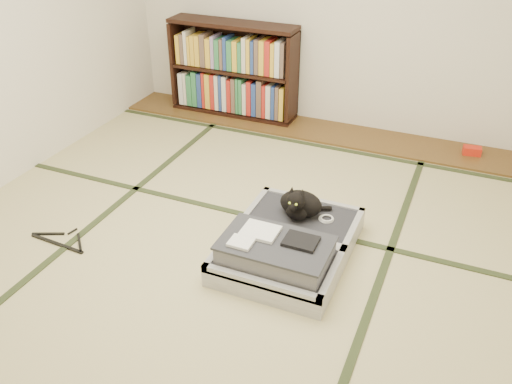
% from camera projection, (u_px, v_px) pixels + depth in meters
% --- Properties ---
extents(floor, '(4.50, 4.50, 0.00)m').
position_uv_depth(floor, '(229.00, 247.00, 3.61)').
color(floor, '#C4B783').
rests_on(floor, ground).
extents(wood_strip, '(4.00, 0.50, 0.02)m').
position_uv_depth(wood_strip, '(319.00, 131.00, 5.18)').
color(wood_strip, brown).
rests_on(wood_strip, ground).
extents(red_item, '(0.16, 0.11, 0.07)m').
position_uv_depth(red_item, '(472.00, 151.00, 4.72)').
color(red_item, red).
rests_on(red_item, wood_strip).
extents(room_shell, '(4.50, 4.50, 4.50)m').
position_uv_depth(room_shell, '(221.00, 25.00, 2.86)').
color(room_shell, white).
rests_on(room_shell, ground).
extents(tatami_borders, '(4.00, 4.50, 0.01)m').
position_uv_depth(tatami_borders, '(257.00, 210.00, 4.00)').
color(tatami_borders, '#2D381E').
rests_on(tatami_borders, ground).
extents(bookcase, '(1.27, 0.29, 0.92)m').
position_uv_depth(bookcase, '(233.00, 71.00, 5.32)').
color(bookcase, black).
rests_on(bookcase, wood_strip).
extents(suitcase, '(0.75, 1.00, 0.30)m').
position_uv_depth(suitcase, '(287.00, 246.00, 3.45)').
color(suitcase, silver).
rests_on(suitcase, floor).
extents(cat, '(0.33, 0.34, 0.27)m').
position_uv_depth(cat, '(300.00, 204.00, 3.62)').
color(cat, black).
rests_on(cat, suitcase).
extents(cable_coil, '(0.10, 0.10, 0.03)m').
position_uv_depth(cable_coil, '(326.00, 219.00, 3.63)').
color(cable_coil, white).
rests_on(cable_coil, suitcase).
extents(hanger, '(0.46, 0.22, 0.01)m').
position_uv_depth(hanger, '(61.00, 241.00, 3.66)').
color(hanger, black).
rests_on(hanger, floor).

